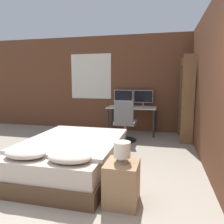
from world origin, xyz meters
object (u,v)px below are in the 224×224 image
(nightstand, at_px, (122,183))
(computer_mouse, at_px, (142,107))
(office_chair, at_px, (125,125))
(keyboard, at_px, (131,108))
(bookshelf, at_px, (187,94))
(desk, at_px, (132,110))
(bed, at_px, (72,156))
(bedside_lamp, at_px, (122,150))
(monitor_left, at_px, (123,97))
(monitor_right, at_px, (143,97))

(nightstand, relative_size, computer_mouse, 7.17)
(computer_mouse, height_order, office_chair, office_chair)
(keyboard, xyz_separation_m, bookshelf, (1.36, -0.16, 0.37))
(nightstand, bearing_deg, desk, 96.62)
(bed, xyz_separation_m, keyboard, (0.54, 2.52, 0.48))
(nightstand, height_order, bedside_lamp, bedside_lamp)
(bookshelf, bearing_deg, office_chair, -162.57)
(desk, distance_m, computer_mouse, 0.38)
(monitor_left, bearing_deg, bookshelf, -20.33)
(monitor_right, bearing_deg, desk, -140.96)
(nightstand, xyz_separation_m, monitor_left, (-0.68, 3.66, 0.74))
(monitor_left, relative_size, monitor_right, 1.00)
(bed, relative_size, bookshelf, 1.00)
(nightstand, xyz_separation_m, bedside_lamp, (0.00, 0.00, 0.40))
(bed, height_order, bedside_lamp, bedside_lamp)
(nightstand, relative_size, bookshelf, 0.25)
(monitor_left, relative_size, computer_mouse, 7.56)
(bedside_lamp, bearing_deg, desk, 96.62)
(bed, distance_m, monitor_right, 3.16)
(bed, xyz_separation_m, computer_mouse, (0.83, 2.52, 0.49))
(keyboard, bearing_deg, computer_mouse, 0.00)
(desk, relative_size, office_chair, 1.32)
(bed, relative_size, office_chair, 2.03)
(monitor_left, distance_m, keyboard, 0.58)
(nightstand, xyz_separation_m, desk, (-0.40, 3.43, 0.39))
(bookshelf, bearing_deg, nightstand, -107.59)
(desk, bearing_deg, keyboard, -90.00)
(bedside_lamp, bearing_deg, bed, 143.65)
(bed, relative_size, desk, 1.53)
(bookshelf, bearing_deg, keyboard, 173.22)
(monitor_right, bearing_deg, bed, -105.50)
(bedside_lamp, xyz_separation_m, bookshelf, (0.97, 3.05, 0.47))
(monitor_left, height_order, computer_mouse, monitor_left)
(monitor_right, bearing_deg, bedside_lamp, -88.10)
(monitor_left, bearing_deg, keyboard, -58.15)
(nightstand, relative_size, desk, 0.38)
(keyboard, relative_size, office_chair, 0.39)
(monitor_left, bearing_deg, computer_mouse, -38.46)
(nightstand, xyz_separation_m, computer_mouse, (-0.11, 3.21, 0.50))
(bed, bearing_deg, nightstand, -36.35)
(keyboard, bearing_deg, monitor_right, 58.15)
(bed, bearing_deg, computer_mouse, 71.77)
(monitor_left, relative_size, keyboard, 1.36)
(nightstand, xyz_separation_m, bookshelf, (0.97, 3.05, 0.86))
(monitor_right, relative_size, office_chair, 0.53)
(bed, relative_size, monitor_right, 3.79)
(office_chair, bearing_deg, bed, -104.75)
(bookshelf, bearing_deg, monitor_left, 159.67)
(nightstand, bearing_deg, bed, 143.65)
(office_chair, bearing_deg, keyboard, 86.15)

